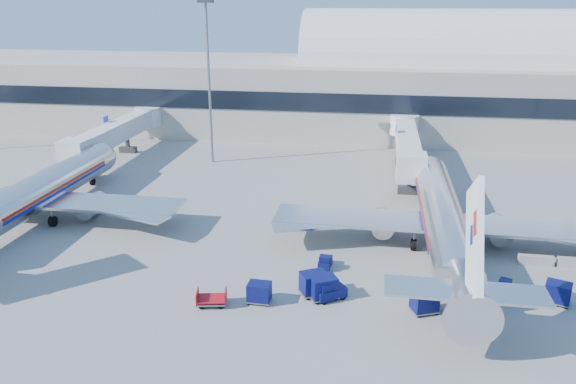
% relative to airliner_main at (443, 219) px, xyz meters
% --- Properties ---
extents(ground, '(260.00, 260.00, 0.00)m').
position_rel_airliner_main_xyz_m(ground, '(-10.00, -4.51, -2.93)').
color(ground, gray).
rests_on(ground, ground).
extents(terminal, '(170.00, 28.15, 21.00)m').
position_rel_airliner_main_xyz_m(terminal, '(-23.60, 51.46, 4.60)').
color(terminal, '#B2AA9E').
rests_on(terminal, ground).
extents(airliner_main, '(32.00, 37.26, 12.07)m').
position_rel_airliner_main_xyz_m(airliner_main, '(0.00, 0.00, 0.00)').
color(airliner_main, silver).
rests_on(airliner_main, ground).
extents(airliner_mid, '(32.00, 37.26, 12.07)m').
position_rel_airliner_main_xyz_m(airliner_mid, '(-42.00, 0.00, 0.00)').
color(airliner_mid, silver).
rests_on(airliner_mid, ground).
extents(jetbridge_near, '(4.40, 27.50, 6.25)m').
position_rel_airliner_main_xyz_m(jetbridge_near, '(-2.40, 26.30, 1.00)').
color(jetbridge_near, silver).
rests_on(jetbridge_near, ground).
extents(jetbridge_mid, '(4.40, 27.50, 6.25)m').
position_rel_airliner_main_xyz_m(jetbridge_mid, '(-44.40, 26.30, 1.00)').
color(jetbridge_mid, silver).
rests_on(jetbridge_mid, ground).
extents(mast_west, '(2.00, 1.20, 22.60)m').
position_rel_airliner_main_xyz_m(mast_west, '(-30.00, 25.49, 11.87)').
color(mast_west, slate).
rests_on(mast_west, ground).
extents(barrier_near, '(3.00, 0.55, 0.90)m').
position_rel_airliner_main_xyz_m(barrier_near, '(8.00, -2.51, -2.48)').
color(barrier_near, '#9E9E96').
rests_on(barrier_near, ground).
extents(barrier_mid, '(3.00, 0.55, 0.90)m').
position_rel_airliner_main_xyz_m(barrier_mid, '(11.30, -2.51, -2.48)').
color(barrier_mid, '#9E9E96').
rests_on(barrier_mid, ground).
extents(tug_lead, '(2.69, 2.38, 1.59)m').
position_rel_airliner_main_xyz_m(tug_lead, '(-9.60, -11.47, -2.20)').
color(tug_lead, '#090D44').
rests_on(tug_lead, ground).
extents(tug_right, '(2.58, 1.90, 1.51)m').
position_rel_airliner_main_xyz_m(tug_right, '(4.43, -9.08, -2.24)').
color(tug_right, '#090D44').
rests_on(tug_right, ground).
extents(tug_left, '(1.16, 2.08, 1.31)m').
position_rel_airliner_main_xyz_m(tug_left, '(-10.47, -6.07, -2.33)').
color(tug_left, '#090D44').
rests_on(tug_left, ground).
extents(cart_train_a, '(2.65, 2.44, 1.89)m').
position_rel_airliner_main_xyz_m(cart_train_a, '(-10.09, -11.43, -1.92)').
color(cart_train_a, '#090D44').
rests_on(cart_train_a, ground).
extents(cart_train_b, '(2.66, 2.46, 1.89)m').
position_rel_airliner_main_xyz_m(cart_train_b, '(-10.89, -10.88, -1.92)').
color(cart_train_b, '#090D44').
rests_on(cart_train_b, ground).
extents(cart_train_c, '(1.90, 1.48, 1.63)m').
position_rel_airliner_main_xyz_m(cart_train_c, '(-14.94, -12.79, -2.06)').
color(cart_train_c, '#090D44').
rests_on(cart_train_c, ground).
extents(cart_solo_near, '(2.35, 2.11, 1.70)m').
position_rel_airliner_main_xyz_m(cart_solo_near, '(-2.36, -12.27, -2.02)').
color(cart_solo_near, '#090D44').
rests_on(cart_solo_near, ground).
extents(cart_solo_far, '(2.35, 2.09, 1.72)m').
position_rel_airliner_main_xyz_m(cart_solo_far, '(7.94, -9.24, -2.01)').
color(cart_solo_far, '#090D44').
rests_on(cart_solo_far, ground).
extents(cart_open_red, '(2.55, 2.02, 0.61)m').
position_rel_airliner_main_xyz_m(cart_open_red, '(-18.45, -13.80, -2.49)').
color(cart_open_red, slate).
rests_on(cart_open_red, ground).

